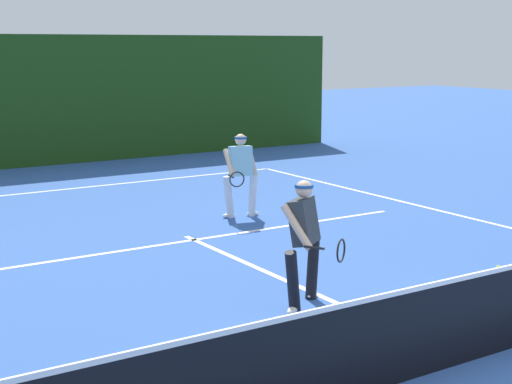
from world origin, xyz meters
name	(u,v)px	position (x,y,z in m)	size (l,w,h in m)	color
ground_plane	(468,361)	(0.00, 0.00, 0.00)	(80.00, 80.00, 0.00)	#3259A5
court_line_baseline_far	(77,188)	(0.00, 11.84, 0.00)	(10.52, 0.10, 0.01)	white
court_line_service	(194,240)	(0.00, 6.11, 0.00)	(8.57, 0.10, 0.01)	white
court_line_centre	(292,283)	(0.00, 3.20, 0.00)	(0.10, 6.40, 0.01)	white
tennis_net	(470,316)	(0.00, 0.00, 0.50)	(11.52, 0.09, 1.11)	#1E4723
player_near	(304,238)	(-0.41, 2.38, 0.89)	(0.90, 1.06, 1.63)	black
player_far	(241,172)	(1.61, 7.21, 0.89)	(0.92, 0.87, 1.61)	silver
tennis_ball	(498,267)	(2.97, 2.13, 0.03)	(0.07, 0.07, 0.07)	#D1E033
back_fence_windscreen	(26,101)	(0.00, 15.59, 1.77)	(19.78, 0.12, 3.54)	#1D4013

